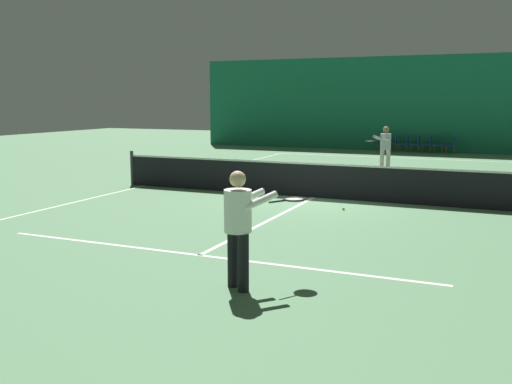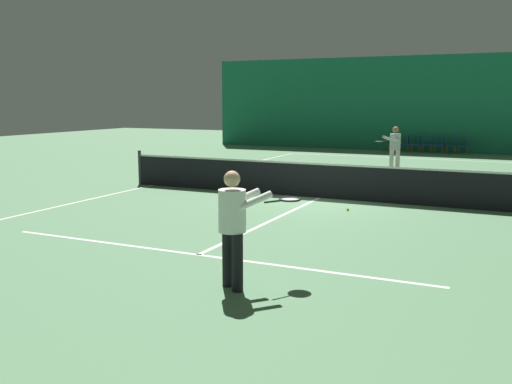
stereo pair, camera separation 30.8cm
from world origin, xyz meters
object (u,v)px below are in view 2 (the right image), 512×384
at_px(player_far, 394,146).
at_px(courtside_chair_3, 429,143).
at_px(tennis_ball, 348,209).
at_px(courtside_chair_6, 465,144).
at_px(tennis_net, 320,179).
at_px(courtside_chair_5, 453,144).
at_px(courtside_chair_4, 441,144).
at_px(player_near, 235,220).
at_px(courtside_chair_1, 406,143).
at_px(courtside_chair_0, 395,142).
at_px(courtside_chair_2, 417,143).

height_order(player_far, courtside_chair_3, player_far).
distance_m(courtside_chair_3, tennis_ball, 16.64).
relative_size(courtside_chair_6, tennis_ball, 12.73).
height_order(tennis_net, courtside_chair_5, tennis_net).
height_order(tennis_net, courtside_chair_4, tennis_net).
relative_size(player_near, courtside_chair_6, 1.99).
bearing_deg(courtside_chair_1, tennis_net, 2.04).
xyz_separation_m(player_far, courtside_chair_0, (-1.77, 8.73, -0.49)).
xyz_separation_m(courtside_chair_5, courtside_chair_6, (0.57, 0.00, 0.00)).
relative_size(courtside_chair_0, courtside_chair_1, 1.00).
height_order(tennis_net, courtside_chair_6, tennis_net).
relative_size(courtside_chair_0, courtside_chair_6, 1.00).
bearing_deg(courtside_chair_1, courtside_chair_5, 90.00).
height_order(courtside_chair_2, courtside_chair_4, same).
bearing_deg(courtside_chair_1, player_near, 4.79).
distance_m(courtside_chair_0, courtside_chair_3, 1.72).
xyz_separation_m(courtside_chair_1, courtside_chair_3, (1.15, 0.00, 0.00)).
distance_m(tennis_net, courtside_chair_0, 15.21).
bearing_deg(tennis_ball, player_near, -88.52).
distance_m(player_near, courtside_chair_1, 22.94).
relative_size(courtside_chair_2, courtside_chair_4, 1.00).
xyz_separation_m(player_near, courtside_chair_0, (-2.49, 22.85, -0.49)).
distance_m(tennis_net, courtside_chair_3, 15.18).
distance_m(tennis_net, player_near, 7.82).
distance_m(courtside_chair_2, courtside_chair_3, 0.57).
bearing_deg(tennis_ball, player_far, 94.01).
bearing_deg(courtside_chair_6, player_far, -10.86).
xyz_separation_m(tennis_net, courtside_chair_5, (1.76, 15.17, -0.03)).
xyz_separation_m(courtside_chair_3, courtside_chair_5, (1.15, 0.00, 0.00)).
xyz_separation_m(courtside_chair_2, tennis_ball, (1.18, -16.62, -0.45)).
bearing_deg(courtside_chair_6, courtside_chair_1, -90.00).
relative_size(courtside_chair_3, courtside_chair_4, 1.00).
bearing_deg(courtside_chair_6, tennis_ball, -3.86).
relative_size(tennis_net, courtside_chair_5, 14.29).
distance_m(courtside_chair_1, tennis_ball, 16.72).
bearing_deg(courtside_chair_1, player_far, 7.82).
relative_size(courtside_chair_5, courtside_chair_6, 1.00).
xyz_separation_m(courtside_chair_0, courtside_chair_6, (3.45, 0.00, 0.00)).
bearing_deg(courtside_chair_5, player_near, -0.97).
distance_m(courtside_chair_0, courtside_chair_2, 1.15).
xyz_separation_m(player_near, courtside_chair_2, (-1.34, 22.85, -0.49)).
bearing_deg(courtside_chair_4, player_far, -3.44).
distance_m(courtside_chair_0, courtside_chair_5, 2.87).
bearing_deg(courtside_chair_2, courtside_chair_3, 90.00).
relative_size(player_near, courtside_chair_5, 1.99).
bearing_deg(courtside_chair_2, courtside_chair_5, 90.00).
relative_size(tennis_net, player_far, 7.14).
relative_size(player_near, player_far, 1.00).
distance_m(tennis_net, courtside_chair_5, 15.27).
bearing_deg(courtside_chair_3, courtside_chair_4, 90.00).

